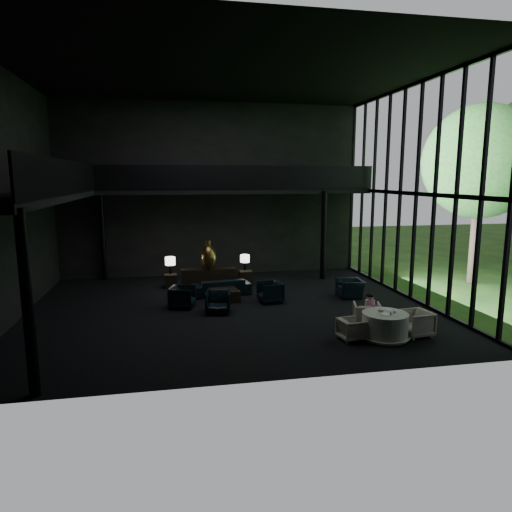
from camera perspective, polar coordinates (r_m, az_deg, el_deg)
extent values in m
cube|color=black|center=(16.33, -3.17, -6.55)|extent=(14.00, 12.00, 0.02)
cube|color=black|center=(16.04, -3.46, 22.04)|extent=(14.00, 12.00, 0.02)
cube|color=black|center=(21.64, -5.45, 8.18)|extent=(14.00, 0.04, 8.00)
cube|color=black|center=(9.78, 1.43, 6.31)|extent=(14.00, 0.04, 8.00)
cube|color=black|center=(16.30, -28.67, 6.52)|extent=(0.04, 12.00, 8.00)
cube|color=black|center=(16.03, -25.24, 6.75)|extent=(2.00, 12.00, 0.25)
cube|color=black|center=(20.77, -2.41, 8.15)|extent=(12.00, 2.00, 0.25)
cube|color=black|center=(15.80, -21.85, 9.13)|extent=(0.06, 12.00, 1.00)
cube|color=black|center=(19.78, -1.98, 9.81)|extent=(12.00, 0.06, 1.00)
cylinder|color=black|center=(10.58, -26.66, -5.47)|extent=(0.24, 0.24, 4.00)
cylinder|color=black|center=(21.59, -18.62, 2.38)|extent=(0.24, 0.24, 4.00)
cylinder|color=black|center=(20.87, 8.43, 2.55)|extent=(0.24, 0.24, 4.00)
cylinder|color=#382D23|center=(21.99, 25.71, 3.23)|extent=(0.36, 0.36, 4.90)
sphere|color=#2B5E21|center=(21.89, 26.26, 10.53)|extent=(4.80, 4.80, 4.80)
cube|color=black|center=(19.69, -5.94, -2.63)|extent=(2.34, 0.53, 0.74)
ellipsoid|color=#B5873E|center=(19.45, -5.97, -0.15)|extent=(0.65, 0.65, 1.01)
cylinder|color=#B5873E|center=(19.35, -6.00, 1.62)|extent=(0.22, 0.22, 0.21)
cube|color=black|center=(19.60, -10.60, -3.07)|extent=(0.52, 0.52, 0.58)
cylinder|color=black|center=(19.64, -10.64, -1.63)|extent=(0.13, 0.13, 0.37)
cylinder|color=white|center=(19.58, -10.68, -0.61)|extent=(0.42, 0.42, 0.34)
cube|color=black|center=(19.83, -1.31, -2.71)|extent=(0.55, 0.55, 0.60)
cylinder|color=black|center=(19.90, -1.39, -1.26)|extent=(0.12, 0.12, 0.35)
cylinder|color=white|center=(19.84, -1.40, -0.31)|extent=(0.40, 0.40, 0.32)
imported|color=black|center=(18.07, -4.33, -3.40)|extent=(2.51, 1.02, 0.96)
imported|color=black|center=(16.51, -9.20, -4.82)|extent=(1.05, 1.09, 0.93)
imported|color=black|center=(17.00, 1.78, -4.26)|extent=(0.94, 0.99, 0.93)
imported|color=black|center=(15.72, -4.74, -5.46)|extent=(1.06, 1.01, 0.94)
imported|color=black|center=(18.09, 11.71, -3.66)|extent=(0.75, 1.08, 0.90)
cube|color=black|center=(17.26, -3.98, -4.91)|extent=(1.13, 1.13, 0.44)
cylinder|color=white|center=(13.81, 15.79, -8.37)|extent=(1.31, 1.31, 0.75)
cone|color=white|center=(13.91, 15.73, -9.65)|extent=(1.48, 1.48, 0.10)
imported|color=beige|center=(14.67, 13.72, -6.95)|extent=(1.05, 1.01, 0.88)
imported|color=beige|center=(14.25, 19.34, -7.69)|extent=(0.93, 0.97, 0.90)
imported|color=beige|center=(13.48, 11.84, -8.98)|extent=(0.63, 0.66, 0.60)
cylinder|color=#C48E97|center=(14.53, 14.04, -6.18)|extent=(0.30, 0.30, 0.43)
sphere|color=#D8A884|center=(14.45, 14.09, -4.95)|extent=(0.22, 0.22, 0.22)
ellipsoid|color=black|center=(14.44, 14.10, -4.83)|extent=(0.23, 0.23, 0.15)
cylinder|color=white|center=(13.53, 15.88, -7.06)|extent=(0.30, 0.30, 0.02)
cylinder|color=white|center=(14.04, 16.30, -6.47)|extent=(0.28, 0.28, 0.02)
cylinder|color=white|center=(13.73, 16.78, -6.87)|extent=(0.18, 0.18, 0.01)
cylinder|color=white|center=(13.76, 16.92, -6.67)|extent=(0.10, 0.10, 0.06)
ellipsoid|color=white|center=(13.81, 15.32, -6.53)|extent=(0.18, 0.18, 0.09)
cylinder|color=#99999E|center=(13.57, 16.49, -6.91)|extent=(0.08, 0.08, 0.07)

